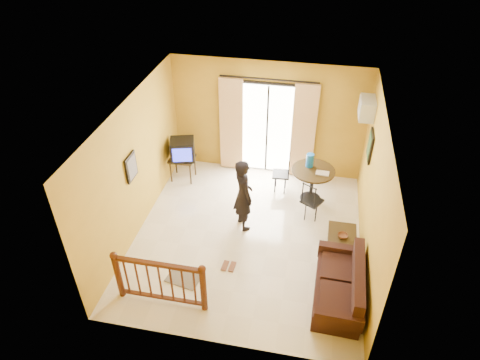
% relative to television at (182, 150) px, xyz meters
% --- Properties ---
extents(ground, '(5.00, 5.00, 0.00)m').
position_rel_television_xyz_m(ground, '(1.87, -1.71, -0.83)').
color(ground, beige).
rests_on(ground, ground).
extents(room_shell, '(5.00, 5.00, 5.00)m').
position_rel_television_xyz_m(room_shell, '(1.87, -1.71, 0.88)').
color(room_shell, white).
rests_on(room_shell, ground).
extents(balcony_door, '(2.25, 0.14, 2.46)m').
position_rel_television_xyz_m(balcony_door, '(1.87, 0.72, 0.36)').
color(balcony_door, black).
rests_on(balcony_door, ground).
extents(tv_table, '(0.58, 0.48, 0.58)m').
position_rel_television_xyz_m(tv_table, '(-0.03, 0.00, -0.32)').
color(tv_table, black).
rests_on(tv_table, ground).
extents(television, '(0.66, 0.62, 0.49)m').
position_rel_television_xyz_m(television, '(0.00, 0.00, 0.00)').
color(television, black).
rests_on(television, tv_table).
extents(picture_left, '(0.05, 0.42, 0.52)m').
position_rel_television_xyz_m(picture_left, '(-0.35, -1.91, 0.72)').
color(picture_left, black).
rests_on(picture_left, room_shell).
extents(dining_table, '(0.95, 0.95, 0.79)m').
position_rel_television_xyz_m(dining_table, '(3.04, -0.20, -0.20)').
color(dining_table, black).
rests_on(dining_table, ground).
extents(water_jug, '(0.17, 0.17, 0.31)m').
position_rel_television_xyz_m(water_jug, '(2.94, -0.08, 0.12)').
color(water_jug, blue).
rests_on(water_jug, dining_table).
extents(serving_tray, '(0.29, 0.20, 0.02)m').
position_rel_television_xyz_m(serving_tray, '(3.24, -0.30, -0.02)').
color(serving_tray, beige).
rests_on(serving_tray, dining_table).
extents(dining_chairs, '(1.25, 1.34, 0.95)m').
position_rel_television_xyz_m(dining_chairs, '(2.70, -0.44, -0.83)').
color(dining_chairs, black).
rests_on(dining_chairs, ground).
extents(air_conditioner, '(0.31, 0.60, 0.40)m').
position_rel_television_xyz_m(air_conditioner, '(3.96, 0.24, 1.32)').
color(air_conditioner, silver).
rests_on(air_conditioner, room_shell).
extents(botanical_print, '(0.05, 0.50, 0.60)m').
position_rel_television_xyz_m(botanical_print, '(4.09, -0.41, 0.82)').
color(botanical_print, black).
rests_on(botanical_print, room_shell).
extents(coffee_table, '(0.54, 0.97, 0.43)m').
position_rel_television_xyz_m(coffee_table, '(3.72, -1.88, -0.54)').
color(coffee_table, black).
rests_on(coffee_table, ground).
extents(bowl, '(0.21, 0.21, 0.06)m').
position_rel_television_xyz_m(bowl, '(3.72, -1.83, -0.37)').
color(bowl, brown).
rests_on(bowl, coffee_table).
extents(sofa, '(0.81, 1.67, 0.79)m').
position_rel_television_xyz_m(sofa, '(3.72, -2.96, -0.53)').
color(sofa, black).
rests_on(sofa, ground).
extents(standing_person, '(0.65, 0.70, 1.61)m').
position_rel_television_xyz_m(standing_person, '(1.71, -1.39, -0.02)').
color(standing_person, black).
rests_on(standing_person, ground).
extents(stair_balustrade, '(1.63, 0.13, 1.04)m').
position_rel_television_xyz_m(stair_balustrade, '(0.72, -3.61, -0.26)').
color(stair_balustrade, '#471E0F').
rests_on(stair_balustrade, ground).
extents(doormat, '(0.67, 0.51, 0.02)m').
position_rel_television_xyz_m(doormat, '(0.91, -3.05, -0.82)').
color(doormat, '#60584D').
rests_on(doormat, ground).
extents(sandals, '(0.26, 0.26, 0.03)m').
position_rel_television_xyz_m(sandals, '(1.66, -2.60, -0.81)').
color(sandals, brown).
rests_on(sandals, ground).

